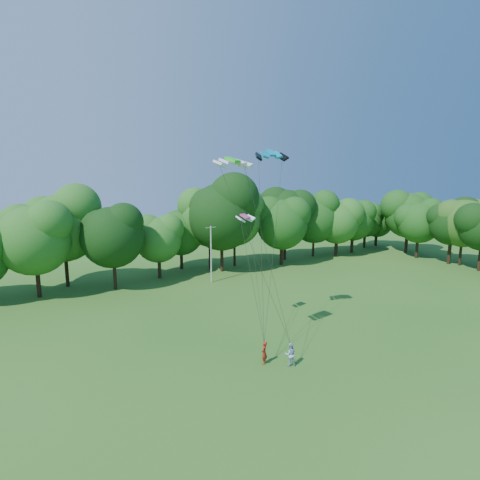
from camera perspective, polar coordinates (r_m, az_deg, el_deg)
ground at (r=27.12m, az=18.32°, el=-22.77°), size 160.00×160.00×0.00m
utility_pole at (r=50.44m, az=-4.43°, el=-2.07°), size 1.54×0.27×7.73m
kite_flyer_left at (r=30.16m, az=3.70°, el=-16.76°), size 0.78×0.76×1.80m
kite_flyer_right at (r=30.10m, az=7.67°, el=-16.86°), size 1.10×1.01×1.83m
kite_teal at (r=33.34m, az=4.70°, el=13.10°), size 2.96×1.83×0.68m
kite_green at (r=27.86m, az=-1.15°, el=12.13°), size 2.99×1.69×0.50m
kite_pink at (r=34.15m, az=0.80°, el=3.64°), size 1.97×1.28×0.42m
tree_back_center at (r=55.35m, az=-2.85°, el=5.28°), size 10.99×10.99×15.98m
tree_back_east at (r=71.61m, az=14.72°, el=3.21°), size 7.14×7.14×10.39m
tree_flank_east at (r=69.09m, az=30.96°, el=2.84°), size 8.40×8.40×12.22m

